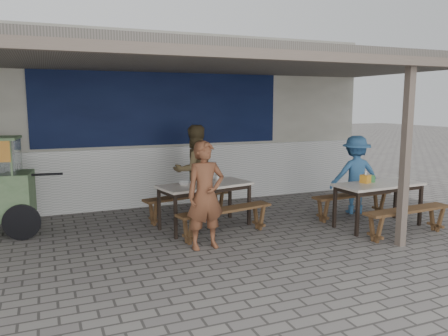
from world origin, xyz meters
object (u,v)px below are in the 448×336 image
Objects in this scene: table_left at (205,188)px; bench_left_street at (225,215)px; patron_right_table at (355,175)px; condiment_jar at (218,177)px; donation_box at (369,179)px; patron_wall_side at (194,170)px; condiment_bowl at (184,183)px; patron_street_side at (205,195)px; tissue_box at (365,179)px; table_right at (379,188)px; bench_right_street at (408,215)px; bench_right_wall at (352,200)px; bench_left_wall at (187,201)px.

bench_left_street is at bearing -90.00° from table_left.
patron_right_table reaches higher than condiment_jar.
table_left is 1.12× the size of patron_right_table.
patron_right_table is 14.55× the size of condiment_jar.
condiment_jar is (-2.33, 1.13, -0.01)m from donation_box.
patron_wall_side is 8.11× the size of condiment_bowl.
patron_wall_side is 3.05m from patron_right_table.
patron_wall_side reaches higher than condiment_jar.
bench_left_street is 1.06× the size of patron_street_side.
table_left is 2.81m from donation_box.
patron_right_table reaches higher than tissue_box.
table_left is 9.30× the size of donation_box.
tissue_box reaches higher than table_right.
bench_right_street is 0.91m from tissue_box.
bench_left_street is 12.13× the size of tissue_box.
patron_wall_side reaches higher than bench_right_wall.
patron_street_side is 11.40× the size of tissue_box.
bench_right_street is at bearing -43.06° from table_left.
table_left is at bearing 145.08° from bench_right_street.
patron_street_side reaches higher than patron_right_table.
bench_left_street is 0.76m from patron_street_side.
bench_right_street is 0.97× the size of patron_wall_side.
condiment_bowl is at bearing 12.08° from patron_right_table.
bench_right_wall is at bearing 90.00° from bench_right_street.
table_right is at bearing -3.61° from patron_street_side.
bench_left_wall is 3.32m from table_right.
bench_left_wall is at bearing 140.00° from condiment_jar.
patron_right_table is (0.28, 0.29, 0.40)m from bench_right_wall.
table_left reaches higher than bench_right_wall.
bench_left_street is 1.02× the size of bench_right_wall.
table_left is 0.98× the size of patron_wall_side.
condiment_bowl is (-0.35, 0.06, 0.10)m from table_left.
bench_left_street is 2.87m from bench_right_street.
patron_street_side is at bearing 163.90° from bench_right_street.
bench_right_wall is 2.95m from patron_wall_side.
table_left is 0.99× the size of bench_left_wall.
table_left is 1.06× the size of table_right.
condiment_jar is (0.45, -0.37, 0.46)m from bench_left_wall.
patron_wall_side is 0.93m from condiment_bowl.
patron_wall_side reaches higher than bench_left_wall.
donation_box is (3.00, 0.09, 0.03)m from patron_street_side.
bench_right_wall is 3.11m from condiment_bowl.
bench_left_wall is at bearing 156.15° from bench_right_wall.
bench_right_street is 7.86× the size of condiment_bowl.
table_right is 15.32× the size of condiment_jar.
donation_box reaches higher than table_left.
condiment_jar is at bearing 152.20° from tissue_box.
condiment_bowl is (0.00, 1.05, -0.01)m from patron_street_side.
bench_right_wall is 7.86× the size of condiment_bowl.
table_left is 2.72m from tissue_box.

